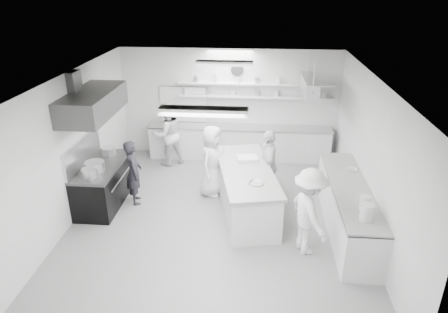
# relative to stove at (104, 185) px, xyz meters

# --- Properties ---
(floor) EXTENTS (6.00, 7.00, 0.02)m
(floor) POSITION_rel_stove_xyz_m (2.60, -0.40, -0.46)
(floor) COLOR gray
(floor) RESTS_ON ground
(ceiling) EXTENTS (6.00, 7.00, 0.02)m
(ceiling) POSITION_rel_stove_xyz_m (2.60, -0.40, 2.56)
(ceiling) COLOR silver
(ceiling) RESTS_ON wall_back
(wall_back) EXTENTS (6.00, 0.04, 3.00)m
(wall_back) POSITION_rel_stove_xyz_m (2.60, 3.10, 1.05)
(wall_back) COLOR silver
(wall_back) RESTS_ON floor
(wall_front) EXTENTS (6.00, 0.04, 3.00)m
(wall_front) POSITION_rel_stove_xyz_m (2.60, -3.90, 1.05)
(wall_front) COLOR silver
(wall_front) RESTS_ON floor
(wall_left) EXTENTS (0.04, 7.00, 3.00)m
(wall_left) POSITION_rel_stove_xyz_m (-0.40, -0.40, 1.05)
(wall_left) COLOR silver
(wall_left) RESTS_ON floor
(wall_right) EXTENTS (0.04, 7.00, 3.00)m
(wall_right) POSITION_rel_stove_xyz_m (5.60, -0.40, 1.05)
(wall_right) COLOR silver
(wall_right) RESTS_ON floor
(stove) EXTENTS (0.80, 1.80, 0.90)m
(stove) POSITION_rel_stove_xyz_m (0.00, 0.00, 0.00)
(stove) COLOR black
(stove) RESTS_ON floor
(exhaust_hood) EXTENTS (0.85, 2.00, 0.50)m
(exhaust_hood) POSITION_rel_stove_xyz_m (0.00, -0.00, 1.90)
(exhaust_hood) COLOR #3E3E3E
(exhaust_hood) RESTS_ON wall_left
(back_counter) EXTENTS (5.00, 0.60, 0.92)m
(back_counter) POSITION_rel_stove_xyz_m (2.90, 2.80, 0.01)
(back_counter) COLOR silver
(back_counter) RESTS_ON floor
(shelf_lower) EXTENTS (4.20, 0.26, 0.04)m
(shelf_lower) POSITION_rel_stove_xyz_m (3.30, 2.97, 1.30)
(shelf_lower) COLOR silver
(shelf_lower) RESTS_ON wall_back
(shelf_upper) EXTENTS (4.20, 0.26, 0.04)m
(shelf_upper) POSITION_rel_stove_xyz_m (3.30, 2.97, 1.65)
(shelf_upper) COLOR silver
(shelf_upper) RESTS_ON wall_back
(pass_through_window) EXTENTS (1.30, 0.04, 1.00)m
(pass_through_window) POSITION_rel_stove_xyz_m (1.30, 3.08, 1.00)
(pass_through_window) COLOR black
(pass_through_window) RESTS_ON wall_back
(wall_clock) EXTENTS (0.32, 0.05, 0.32)m
(wall_clock) POSITION_rel_stove_xyz_m (2.80, 3.06, 2.00)
(wall_clock) COLOR white
(wall_clock) RESTS_ON wall_back
(right_counter) EXTENTS (0.74, 3.30, 0.94)m
(right_counter) POSITION_rel_stove_xyz_m (5.25, -0.60, 0.02)
(right_counter) COLOR silver
(right_counter) RESTS_ON floor
(pot_rack) EXTENTS (0.30, 1.60, 0.40)m
(pot_rack) POSITION_rel_stove_xyz_m (4.60, 2.00, 1.85)
(pot_rack) COLOR #BABABB
(pot_rack) RESTS_ON ceiling
(light_fixture_front) EXTENTS (1.30, 0.25, 0.10)m
(light_fixture_front) POSITION_rel_stove_xyz_m (2.60, -2.20, 2.49)
(light_fixture_front) COLOR silver
(light_fixture_front) RESTS_ON ceiling
(light_fixture_rear) EXTENTS (1.30, 0.25, 0.10)m
(light_fixture_rear) POSITION_rel_stove_xyz_m (2.60, 1.40, 2.49)
(light_fixture_rear) COLOR silver
(light_fixture_rear) RESTS_ON ceiling
(prep_island) EXTENTS (1.48, 2.76, 0.96)m
(prep_island) POSITION_rel_stove_xyz_m (3.19, -0.07, 0.03)
(prep_island) COLOR silver
(prep_island) RESTS_ON floor
(stove_pot) EXTENTS (0.40, 0.40, 0.25)m
(stove_pot) POSITION_rel_stove_xyz_m (0.00, -0.30, 0.59)
(stove_pot) COLOR #BABABB
(stove_pot) RESTS_ON stove
(cook_stove) EXTENTS (0.53, 0.64, 1.49)m
(cook_stove) POSITION_rel_stove_xyz_m (0.68, 0.11, 0.30)
(cook_stove) COLOR black
(cook_stove) RESTS_ON floor
(cook_back) EXTENTS (1.08, 1.04, 1.75)m
(cook_back) POSITION_rel_stove_xyz_m (1.00, 2.22, 0.42)
(cook_back) COLOR silver
(cook_back) RESTS_ON floor
(cook_island_left) EXTENTS (0.79, 0.96, 1.69)m
(cook_island_left) POSITION_rel_stove_xyz_m (2.38, 0.65, 0.40)
(cook_island_left) COLOR silver
(cook_island_left) RESTS_ON floor
(cook_island_right) EXTENTS (0.42, 0.98, 1.67)m
(cook_island_right) POSITION_rel_stove_xyz_m (3.66, 0.54, 0.39)
(cook_island_right) COLOR silver
(cook_island_right) RESTS_ON floor
(cook_right) EXTENTS (0.97, 1.24, 1.68)m
(cook_right) POSITION_rel_stove_xyz_m (4.37, -1.39, 0.39)
(cook_right) COLOR silver
(cook_right) RESTS_ON floor
(bowl_island_a) EXTENTS (0.37, 0.37, 0.07)m
(bowl_island_a) POSITION_rel_stove_xyz_m (3.41, -0.70, 0.55)
(bowl_island_a) COLOR #BABABB
(bowl_island_a) RESTS_ON prep_island
(bowl_island_b) EXTENTS (0.20, 0.20, 0.06)m
(bowl_island_b) POSITION_rel_stove_xyz_m (3.00, 0.42, 0.54)
(bowl_island_b) COLOR silver
(bowl_island_b) RESTS_ON prep_island
(bowl_right) EXTENTS (0.27, 0.27, 0.06)m
(bowl_right) POSITION_rel_stove_xyz_m (5.40, 0.16, 0.52)
(bowl_right) COLOR silver
(bowl_right) RESTS_ON right_counter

